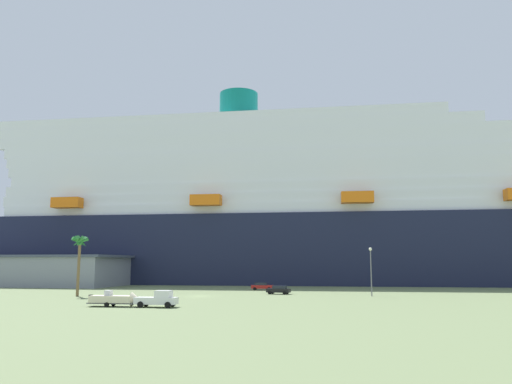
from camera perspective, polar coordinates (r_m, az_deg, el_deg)
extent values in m
plane|color=#66754C|center=(118.43, -2.38, -11.00)|extent=(600.00, 600.00, 0.00)
cube|color=#191E38|center=(141.91, 11.40, -6.60)|extent=(223.84, 38.22, 18.66)
cube|color=white|center=(142.58, 11.28, -2.28)|extent=(197.02, 34.92, 2.86)
cube|color=white|center=(142.74, 9.46, -1.18)|extent=(189.43, 34.12, 2.86)
cube|color=white|center=(143.08, 7.65, -0.08)|extent=(179.69, 33.38, 2.86)
cube|color=white|center=(143.63, 5.85, 1.02)|extent=(168.29, 32.47, 2.86)
cube|color=white|center=(144.36, 4.06, 2.10)|extent=(161.60, 32.09, 2.86)
cube|color=white|center=(145.29, 2.29, 3.17)|extent=(154.60, 31.45, 2.86)
cube|color=white|center=(146.40, 0.55, 4.22)|extent=(148.13, 30.50, 2.86)
cube|color=white|center=(147.70, -1.18, 5.25)|extent=(142.85, 30.17, 2.86)
cube|color=white|center=(149.17, -2.88, 6.25)|extent=(137.70, 29.56, 2.86)
cube|color=white|center=(150.81, -4.54, 7.23)|extent=(129.13, 28.83, 2.86)
cylinder|color=#0C7266|center=(151.24, -2.01, 9.57)|extent=(11.85, 11.85, 9.31)
cube|color=orange|center=(144.53, -21.00, -1.17)|extent=(8.09, 3.42, 2.80)
cube|color=orange|center=(129.98, -5.82, -0.95)|extent=(8.09, 3.42, 2.80)
cube|color=orange|center=(126.28, 11.63, -0.61)|extent=(8.09, 3.42, 2.80)
cube|color=gray|center=(142.71, -24.97, -8.33)|extent=(51.53, 23.56, 7.12)
cube|color=#3F4759|center=(142.70, -24.88, -6.79)|extent=(53.59, 24.51, 0.60)
cube|color=white|center=(68.44, -11.47, -12.21)|extent=(5.63, 2.09, 0.90)
cube|color=white|center=(68.04, -10.63, -11.50)|extent=(2.05, 1.87, 0.90)
cube|color=#26333F|center=(67.83, -10.09, -11.60)|extent=(0.13, 1.68, 0.63)
cylinder|color=black|center=(68.77, -9.61, -12.62)|extent=(0.80, 0.29, 0.80)
cylinder|color=black|center=(66.88, -10.17, -12.73)|extent=(0.80, 0.29, 0.80)
cylinder|color=black|center=(70.04, -12.59, -12.45)|extent=(0.80, 0.29, 0.80)
cylinder|color=black|center=(68.19, -13.22, -12.56)|extent=(0.80, 0.29, 0.80)
cube|color=#595960|center=(70.84, -16.29, -12.22)|extent=(6.55, 1.97, 0.16)
cube|color=#595960|center=(69.31, -13.33, -12.42)|extent=(2.13, 0.16, 0.10)
cylinder|color=black|center=(71.91, -16.15, -12.28)|extent=(0.64, 0.23, 0.64)
cylinder|color=black|center=(70.05, -16.88, -12.37)|extent=(0.64, 0.23, 0.64)
cube|color=beige|center=(70.80, -16.27, -11.79)|extent=(5.96, 2.16, 0.90)
cone|color=beige|center=(69.46, -13.70, -11.96)|extent=(1.23, 1.88, 1.86)
cube|color=silver|center=(71.01, -16.68, -11.11)|extent=(0.82, 1.01, 0.70)
cube|color=black|center=(72.19, -18.59, -11.62)|extent=(0.37, 0.51, 1.10)
cylinder|color=brown|center=(93.68, -19.83, -8.39)|extent=(0.50, 0.50, 9.44)
cone|color=#287233|center=(93.53, -19.48, -5.45)|extent=(0.84, 2.74, 2.01)
cone|color=#287233|center=(93.96, -19.48, -5.46)|extent=(2.74, 1.90, 1.96)
cone|color=#287233|center=(94.14, -19.65, -5.46)|extent=(2.66, 1.60, 2.25)
cone|color=#287233|center=(94.11, -19.79, -5.45)|extent=(2.16, 2.66, 1.87)
cone|color=#287233|center=(93.74, -19.93, -5.43)|extent=(1.94, 2.62, 2.17)
cone|color=#287233|center=(93.47, -19.87, -5.43)|extent=(2.76, 1.46, 2.09)
cone|color=#287233|center=(93.36, -19.63, -5.44)|extent=(2.55, 2.38, 1.75)
sphere|color=#287233|center=(93.74, -19.69, -5.51)|extent=(1.10, 1.10, 1.10)
cylinder|color=slate|center=(90.59, 13.17, -9.14)|extent=(0.20, 0.20, 7.99)
sphere|color=#F9F2CC|center=(90.60, 13.08, -6.46)|extent=(0.56, 0.56, 0.56)
cube|color=red|center=(108.41, 0.73, -10.91)|extent=(4.79, 2.05, 0.70)
cube|color=#1E232D|center=(108.41, 0.60, -10.57)|extent=(2.71, 1.75, 0.55)
cylinder|color=black|center=(109.17, 1.60, -11.07)|extent=(0.67, 0.26, 0.66)
cylinder|color=black|center=(107.38, 1.51, -11.12)|extent=(0.67, 0.26, 0.66)
cylinder|color=black|center=(109.49, -0.05, -11.06)|extent=(0.67, 0.26, 0.66)
cylinder|color=black|center=(107.71, -0.16, -11.11)|extent=(0.67, 0.26, 0.66)
cube|color=black|center=(94.43, 2.61, -11.30)|extent=(4.61, 2.53, 0.70)
cube|color=#1E232D|center=(94.33, 2.74, -10.93)|extent=(2.68, 2.04, 0.55)
cylinder|color=black|center=(93.99, 1.59, -11.54)|extent=(0.69, 0.32, 0.66)
cylinder|color=black|center=(95.75, 1.93, -11.47)|extent=(0.69, 0.32, 0.66)
cylinder|color=black|center=(93.16, 3.31, -11.56)|extent=(0.69, 0.32, 0.66)
cylinder|color=black|center=(94.94, 3.63, -11.49)|extent=(0.69, 0.32, 0.66)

